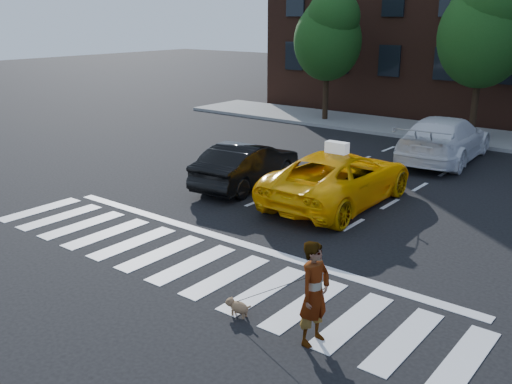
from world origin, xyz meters
TOP-DOWN VIEW (x-y plane):
  - ground at (0.00, 0.00)m, footprint 120.00×120.00m
  - crosswalk at (0.00, 0.00)m, footprint 13.00×2.40m
  - stop_line at (0.00, 1.60)m, footprint 12.00×0.30m
  - sidewalk_far at (0.00, 17.50)m, footprint 30.00×4.00m
  - tree_left at (-6.97, 17.00)m, footprint 3.39×3.38m
  - tree_mid at (0.53, 17.00)m, footprint 3.69×3.69m
  - taxi at (0.34, 5.78)m, footprint 2.64×5.58m
  - black_sedan at (-2.87, 5.48)m, footprint 1.93×4.44m
  - white_suv at (0.88, 12.65)m, footprint 2.80×5.97m
  - woman at (3.80, -0.99)m, footprint 0.48×0.69m
  - dog at (2.23, -1.11)m, footprint 0.55×0.26m
  - taxi_sign at (0.34, 5.58)m, footprint 0.65×0.29m

SIDE VIEW (x-z plane):
  - ground at x=0.00m, z-range 0.00..0.00m
  - crosswalk at x=0.00m, z-range 0.00..0.01m
  - stop_line at x=0.00m, z-range 0.00..0.01m
  - sidewalk_far at x=0.00m, z-range 0.00..0.15m
  - dog at x=2.23m, z-range 0.03..0.34m
  - black_sedan at x=-2.87m, z-range 0.00..1.42m
  - taxi at x=0.34m, z-range 0.00..1.54m
  - white_suv at x=0.88m, z-range 0.00..1.69m
  - woman at x=3.80m, z-range 0.00..1.81m
  - taxi_sign at x=0.34m, z-range 1.54..1.86m
  - tree_left at x=-6.97m, z-range 1.19..7.69m
  - tree_mid at x=0.53m, z-range 1.30..8.40m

